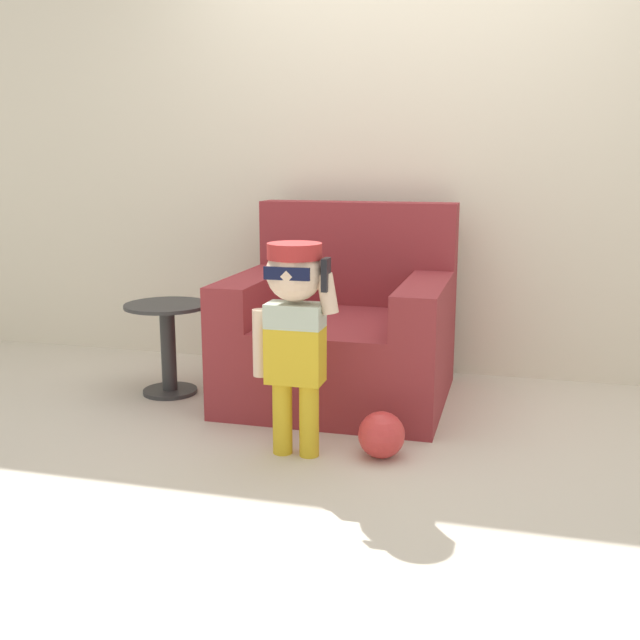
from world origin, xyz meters
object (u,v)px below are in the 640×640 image
at_px(person_child, 295,316).
at_px(armchair, 343,333).
at_px(side_table, 168,340).
at_px(toy_ball, 381,435).

bearing_deg(person_child, armchair, 89.74).
height_order(side_table, toy_ball, side_table).
bearing_deg(toy_ball, side_table, 155.10).
bearing_deg(armchair, toy_ball, -65.66).
bearing_deg(person_child, side_table, 144.35).
bearing_deg(armchair, person_child, -90.26).
bearing_deg(toy_ball, armchair, 114.34).
distance_m(armchair, side_table, 0.91).
relative_size(person_child, toy_ball, 4.55).
distance_m(person_child, toy_ball, 0.61).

